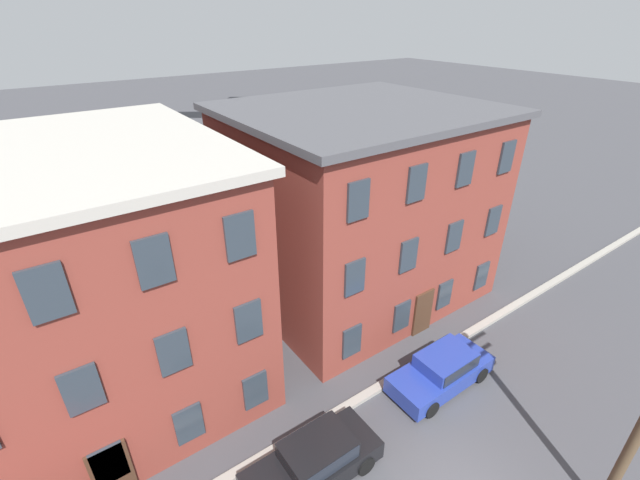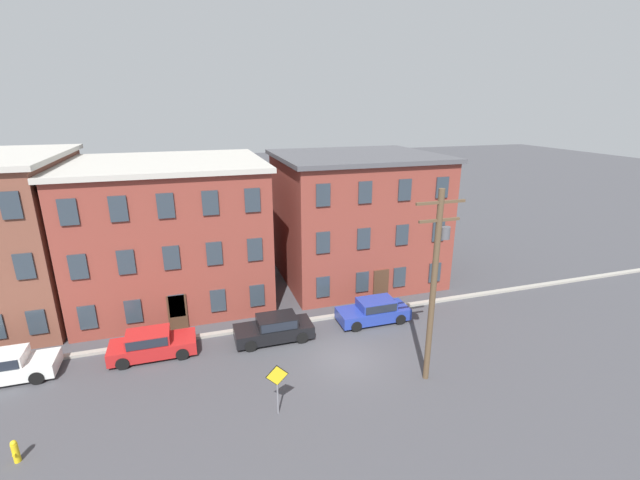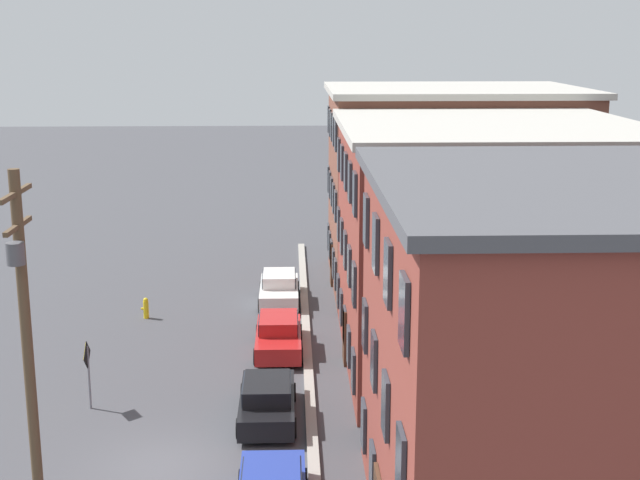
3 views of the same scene
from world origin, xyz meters
name	(u,v)px [view 3 (image 3 of 3)]	position (x,y,z in m)	size (l,w,h in m)	color
ground_plane	(163,467)	(0.00, 0.00, 0.00)	(200.00, 200.00, 0.00)	#424247
kerb_strip	(314,462)	(0.00, 4.50, 0.08)	(56.00, 0.36, 0.16)	#9E998E
apartment_corner	(451,187)	(-19.60, 11.98, 5.02)	(10.33, 12.49, 10.02)	brown
apartment_midblock	(486,245)	(-8.46, 11.35, 4.70)	(12.40, 11.22, 9.38)	brown
apartment_far	(585,373)	(4.76, 10.86, 4.72)	(11.57, 10.23, 9.42)	brown
car_white	(279,287)	(-16.50, 3.29, 0.75)	(4.40, 1.92, 1.43)	silver
car_red	(279,333)	(-9.81, 3.35, 0.75)	(4.40, 1.92, 1.43)	#B21E1E
car_black	(267,399)	(-3.20, 3.05, 0.75)	(4.40, 1.92, 1.43)	black
caution_sign	(88,364)	(-4.33, -3.08, 1.63)	(1.00, 0.08, 2.44)	slate
utility_pole	(26,334)	(3.19, -2.75, 5.30)	(2.40, 0.44, 9.44)	brown
fire_hydrant	(146,308)	(-14.28, -2.71, 0.48)	(0.24, 0.34, 0.96)	yellow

